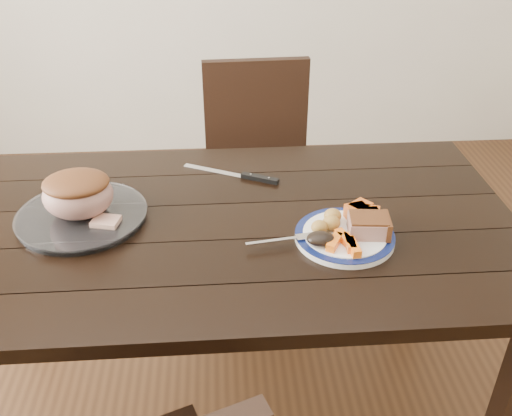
{
  "coord_description": "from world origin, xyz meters",
  "views": [
    {
      "loc": [
        -0.01,
        -1.31,
        1.61
      ],
      "look_at": [
        0.08,
        -0.02,
        0.8
      ],
      "focal_mm": 40.0,
      "sensor_mm": 36.0,
      "label": 1
    }
  ],
  "objects": [
    {
      "name": "plate_rim",
      "position": [
        0.3,
        -0.11,
        0.77
      ],
      "size": [
        0.26,
        0.26,
        0.02
      ],
      "primitive_type": "torus",
      "color": "#0E1848",
      "rests_on": "dinner_plate"
    },
    {
      "name": "carving_knife",
      "position": [
        0.07,
        0.24,
        0.76
      ],
      "size": [
        0.3,
        0.16,
        0.01
      ],
      "rotation": [
        0.0,
        0.0,
        -0.45
      ],
      "color": "silver",
      "rests_on": "dining_table"
    },
    {
      "name": "dinner_plate",
      "position": [
        0.3,
        -0.11,
        0.76
      ],
      "size": [
        0.26,
        0.26,
        0.02
      ],
      "primitive_type": "cylinder",
      "color": "white",
      "rests_on": "dining_table"
    },
    {
      "name": "carrot_batons",
      "position": [
        0.29,
        -0.17,
        0.78
      ],
      "size": [
        0.08,
        0.11,
        0.02
      ],
      "color": "orange",
      "rests_on": "dinner_plate"
    },
    {
      "name": "pumpkin_wedges",
      "position": [
        0.36,
        -0.05,
        0.79
      ],
      "size": [
        0.09,
        0.1,
        0.04
      ],
      "color": "orange",
      "rests_on": "dinner_plate"
    },
    {
      "name": "dark_mushroom",
      "position": [
        0.23,
        -0.15,
        0.79
      ],
      "size": [
        0.07,
        0.05,
        0.03
      ],
      "primitive_type": "ellipsoid",
      "color": "black",
      "rests_on": "dinner_plate"
    },
    {
      "name": "ground",
      "position": [
        0.0,
        0.0,
        0.0
      ],
      "size": [
        4.0,
        4.0,
        0.0
      ],
      "primitive_type": "plane",
      "color": "#472B16",
      "rests_on": "ground"
    },
    {
      "name": "roasted_potatoes",
      "position": [
        0.27,
        -0.08,
        0.79
      ],
      "size": [
        0.09,
        0.09,
        0.04
      ],
      "color": "gold",
      "rests_on": "dinner_plate"
    },
    {
      "name": "fork",
      "position": [
        0.15,
        -0.13,
        0.77
      ],
      "size": [
        0.18,
        0.04,
        0.0
      ],
      "rotation": [
        0.0,
        0.0,
        0.15
      ],
      "color": "silver",
      "rests_on": "dinner_plate"
    },
    {
      "name": "cut_slice",
      "position": [
        -0.32,
        -0.02,
        0.78
      ],
      "size": [
        0.08,
        0.07,
        0.02
      ],
      "primitive_type": "cube",
      "rotation": [
        0.0,
        0.0,
        -0.23
      ],
      "color": "tan",
      "rests_on": "serving_platter"
    },
    {
      "name": "serving_platter",
      "position": [
        -0.39,
        0.03,
        0.76
      ],
      "size": [
        0.34,
        0.34,
        0.02
      ],
      "primitive_type": "cylinder",
      "color": "white",
      "rests_on": "dining_table"
    },
    {
      "name": "chair_far",
      "position": [
        0.14,
        0.74,
        0.52
      ],
      "size": [
        0.44,
        0.45,
        0.93
      ],
      "rotation": [
        0.0,
        0.0,
        3.18
      ],
      "color": "black",
      "rests_on": "ground"
    },
    {
      "name": "dining_table",
      "position": [
        0.0,
        0.0,
        0.66
      ],
      "size": [
        1.6,
        0.91,
        0.75
      ],
      "rotation": [
        0.0,
        0.0,
        0.0
      ],
      "color": "black",
      "rests_on": "ground"
    },
    {
      "name": "roast_joint",
      "position": [
        -0.39,
        0.03,
        0.83
      ],
      "size": [
        0.19,
        0.16,
        0.12
      ],
      "primitive_type": "ellipsoid",
      "color": "#AA7468",
      "rests_on": "serving_platter"
    },
    {
      "name": "pork_slice",
      "position": [
        0.36,
        -0.11,
        0.79
      ],
      "size": [
        0.11,
        0.09,
        0.04
      ],
      "primitive_type": "cube",
      "rotation": [
        0.0,
        0.0,
        -0.1
      ],
      "color": "tan",
      "rests_on": "dinner_plate"
    }
  ]
}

